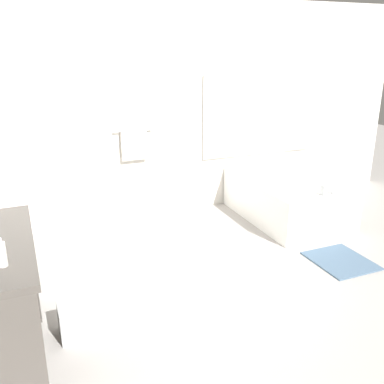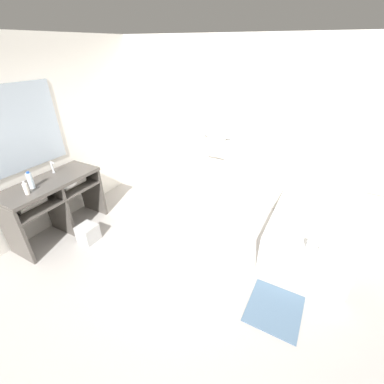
{
  "view_description": "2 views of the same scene",
  "coord_description": "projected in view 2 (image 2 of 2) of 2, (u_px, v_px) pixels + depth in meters",
  "views": [
    {
      "loc": [
        -1.63,
        -2.92,
        2.13
      ],
      "look_at": [
        -0.12,
        0.72,
        0.78
      ],
      "focal_mm": 40.0,
      "sensor_mm": 36.0,
      "label": 1
    },
    {
      "loc": [
        1.39,
        -1.87,
        2.56
      ],
      "look_at": [
        -0.11,
        0.89,
        0.74
      ],
      "focal_mm": 24.0,
      "sensor_mm": 36.0,
      "label": 2
    }
  ],
  "objects": [
    {
      "name": "sink_faucet",
      "position": [
        53.0,
        167.0,
        3.77
      ],
      "size": [
        0.09,
        0.04,
        0.18
      ],
      "color": "silver",
      "rests_on": "vanity_counter"
    },
    {
      "name": "bath_mat",
      "position": [
        274.0,
        309.0,
        2.85
      ],
      "size": [
        0.56,
        0.63,
        0.02
      ],
      "color": "slate",
      "rests_on": "ground_plane"
    },
    {
      "name": "waste_bin",
      "position": [
        88.0,
        233.0,
        3.79
      ],
      "size": [
        0.25,
        0.25,
        0.26
      ],
      "color": "#B2B2B2",
      "rests_on": "ground_plane"
    },
    {
      "name": "ground_plane",
      "position": [
        166.0,
        274.0,
        3.28
      ],
      "size": [
        16.0,
        16.0,
        0.0
      ],
      "primitive_type": "plane",
      "color": "#A8A39E",
      "rests_on": "ground"
    },
    {
      "name": "water_bottle_1",
      "position": [
        30.0,
        180.0,
        3.36
      ],
      "size": [
        0.07,
        0.07,
        0.23
      ],
      "color": "silver",
      "rests_on": "vanity_counter"
    },
    {
      "name": "bathtub",
      "position": [
        310.0,
        231.0,
        3.59
      ],
      "size": [
        1.03,
        1.56,
        0.65
      ],
      "color": "white",
      "rests_on": "ground_plane"
    },
    {
      "name": "vanity_counter",
      "position": [
        55.0,
        194.0,
        3.74
      ],
      "size": [
        0.58,
        1.35,
        0.89
      ],
      "color": "#4C4742",
      "rests_on": "ground_plane"
    },
    {
      "name": "soap_dispenser",
      "position": [
        26.0,
        189.0,
        3.24
      ],
      "size": [
        0.05,
        0.05,
        0.18
      ],
      "color": "white",
      "rests_on": "vanity_counter"
    },
    {
      "name": "wall_left_with_mirror",
      "position": [
        26.0,
        145.0,
        3.52
      ],
      "size": [
        0.08,
        7.4,
        2.7
      ],
      "color": "white",
      "rests_on": "ground_plane"
    },
    {
      "name": "wall_back_with_blinds",
      "position": [
        239.0,
        128.0,
        4.28
      ],
      "size": [
        7.4,
        0.13,
        2.7
      ],
      "color": "white",
      "rests_on": "ground_plane"
    }
  ]
}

